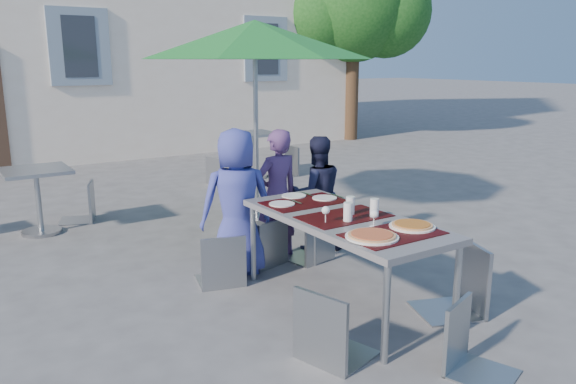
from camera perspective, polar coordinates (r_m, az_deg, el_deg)
ground at (r=4.82m, az=3.14°, el=-10.71°), size 90.00×90.00×0.00m
tree at (r=14.44m, az=6.72°, el=18.29°), size 3.60×3.00×4.70m
dining_table at (r=4.47m, az=5.72°, el=-3.18°), size 0.80×1.85×0.76m
pizza_near_left at (r=3.94m, az=8.52°, el=-4.42°), size 0.37×0.37×0.03m
pizza_near_right at (r=4.23m, az=12.50°, el=-3.33°), size 0.34×0.34×0.03m
glassware at (r=4.38m, az=6.92°, el=-1.77°), size 0.49×0.43×0.15m
place_settings at (r=4.95m, az=1.29°, el=-0.71°), size 0.69×0.44×0.01m
child_0 at (r=5.15m, az=-5.22°, el=-1.08°), size 0.76×0.60×1.37m
child_1 at (r=5.59m, az=-1.10°, el=-0.24°), size 0.49×0.33×1.31m
child_2 at (r=5.85m, az=2.91°, el=-0.16°), size 0.66×0.50×1.20m
chair_0 at (r=4.93m, az=-6.86°, el=-3.74°), size 0.49×0.49×0.90m
chair_1 at (r=5.39m, az=-2.25°, el=-2.30°), size 0.47×0.48×0.88m
chair_2 at (r=5.50m, az=2.60°, el=-1.70°), size 0.47×0.48×0.92m
chair_3 at (r=3.66m, az=4.30°, el=-9.05°), size 0.53×0.53×0.97m
chair_4 at (r=4.57m, az=17.40°, el=-4.40°), size 0.60×0.60×1.05m
chair_5 at (r=3.76m, az=18.41°, el=-10.20°), size 0.49×0.49×0.87m
patio_umbrella at (r=6.67m, az=-3.39°, el=15.05°), size 2.70×2.70×2.41m
cafe_table_0 at (r=6.99m, az=-24.11°, el=0.26°), size 0.71×0.71×0.76m
bg_chair_r_0 at (r=7.35m, az=-20.23°, el=1.30°), size 0.53×0.53×0.92m
cafe_table_1 at (r=9.55m, az=-3.49°, el=4.66°), size 0.72×0.72×0.77m
bg_chair_l_1 at (r=9.08m, az=-7.14°, el=3.83°), size 0.47×0.47×0.85m
bg_chair_r_1 at (r=9.69m, az=-0.10°, el=4.95°), size 0.43×0.42×0.96m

